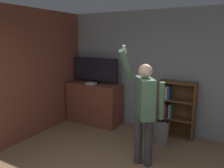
{
  "coord_description": "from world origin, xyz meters",
  "views": [
    {
      "loc": [
        1.18,
        -1.62,
        2.08
      ],
      "look_at": [
        -0.88,
        2.06,
        1.2
      ],
      "focal_mm": 35.0,
      "sensor_mm": 36.0,
      "label": 1
    }
  ],
  "objects_px": {
    "bookshelf": "(172,110)",
    "person": "(144,105)",
    "television": "(95,70)",
    "waste_bin": "(161,134)",
    "game_console": "(91,83)"
  },
  "relations": [
    {
      "from": "television",
      "to": "person",
      "type": "height_order",
      "value": "person"
    },
    {
      "from": "bookshelf",
      "to": "person",
      "type": "distance_m",
      "value": 1.46
    },
    {
      "from": "television",
      "to": "game_console",
      "type": "distance_m",
      "value": 0.36
    },
    {
      "from": "television",
      "to": "waste_bin",
      "type": "height_order",
      "value": "television"
    },
    {
      "from": "television",
      "to": "waste_bin",
      "type": "bearing_deg",
      "value": -11.42
    },
    {
      "from": "bookshelf",
      "to": "waste_bin",
      "type": "distance_m",
      "value": 0.63
    },
    {
      "from": "game_console",
      "to": "person",
      "type": "height_order",
      "value": "person"
    },
    {
      "from": "waste_bin",
      "to": "bookshelf",
      "type": "bearing_deg",
      "value": 80.14
    },
    {
      "from": "television",
      "to": "person",
      "type": "distance_m",
      "value": 2.18
    },
    {
      "from": "television",
      "to": "game_console",
      "type": "xyz_separation_m",
      "value": [
        0.0,
        -0.19,
        -0.3
      ]
    },
    {
      "from": "television",
      "to": "game_console",
      "type": "relative_size",
      "value": 5.63
    },
    {
      "from": "bookshelf",
      "to": "person",
      "type": "relative_size",
      "value": 0.61
    },
    {
      "from": "bookshelf",
      "to": "waste_bin",
      "type": "xyz_separation_m",
      "value": [
        -0.09,
        -0.49,
        -0.38
      ]
    },
    {
      "from": "game_console",
      "to": "waste_bin",
      "type": "relative_size",
      "value": 0.56
    },
    {
      "from": "person",
      "to": "game_console",
      "type": "bearing_deg",
      "value": -156.33
    }
  ]
}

